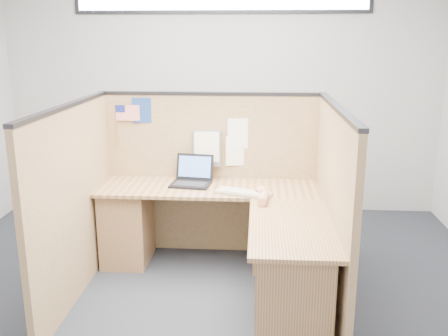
# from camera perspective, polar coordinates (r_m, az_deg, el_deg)

# --- Properties ---
(floor) EXTENTS (5.00, 5.00, 0.00)m
(floor) POSITION_cam_1_polar(r_m,az_deg,el_deg) (4.07, -2.65, -14.85)
(floor) COLOR black
(floor) RESTS_ON ground
(wall_back) EXTENTS (5.00, 0.00, 5.00)m
(wall_back) POSITION_cam_1_polar(r_m,az_deg,el_deg) (5.82, -0.28, 8.71)
(wall_back) COLOR #ACAFB1
(wall_back) RESTS_ON floor
(wall_front) EXTENTS (5.00, 0.00, 5.00)m
(wall_front) POSITION_cam_1_polar(r_m,az_deg,el_deg) (1.47, -13.43, -10.25)
(wall_front) COLOR #ACAFB1
(wall_front) RESTS_ON floor
(cubicle_partitions) EXTENTS (2.06, 1.83, 1.53)m
(cubicle_partitions) POSITION_cam_1_polar(r_m,az_deg,el_deg) (4.16, -2.11, -2.66)
(cubicle_partitions) COLOR olive
(cubicle_partitions) RESTS_ON floor
(l_desk) EXTENTS (1.95, 1.75, 0.73)m
(l_desk) POSITION_cam_1_polar(r_m,az_deg,el_deg) (4.14, 0.29, -8.26)
(l_desk) COLOR brown
(l_desk) RESTS_ON floor
(laptop) EXTENTS (0.37, 0.37, 0.25)m
(laptop) POSITION_cam_1_polar(r_m,az_deg,el_deg) (4.50, -3.74, -1.01)
(laptop) COLOR black
(laptop) RESTS_ON l_desk
(keyboard) EXTENTS (0.50, 0.31, 0.03)m
(keyboard) POSITION_cam_1_polar(r_m,az_deg,el_deg) (4.19, 2.21, -2.85)
(keyboard) COLOR gray
(keyboard) RESTS_ON l_desk
(mouse) EXTENTS (0.11, 0.08, 0.04)m
(mouse) POSITION_cam_1_polar(r_m,az_deg,el_deg) (4.20, 4.32, -2.76)
(mouse) COLOR silver
(mouse) RESTS_ON l_desk
(hand_forearm) EXTENTS (0.11, 0.38, 0.08)m
(hand_forearm) POSITION_cam_1_polar(r_m,az_deg,el_deg) (4.06, 4.48, -3.13)
(hand_forearm) COLOR tan
(hand_forearm) RESTS_ON l_desk
(blue_poster) EXTENTS (0.17, 0.02, 0.23)m
(blue_poster) POSITION_cam_1_polar(r_m,az_deg,el_deg) (4.66, -9.38, 6.52)
(blue_poster) COLOR navy
(blue_poster) RESTS_ON cubicle_partitions
(american_flag) EXTENTS (0.23, 0.01, 0.39)m
(american_flag) POSITION_cam_1_polar(r_m,az_deg,el_deg) (4.69, -11.27, 6.02)
(american_flag) COLOR olive
(american_flag) RESTS_ON cubicle_partitions
(file_holder) EXTENTS (0.26, 0.05, 0.33)m
(file_holder) POSITION_cam_1_polar(r_m,az_deg,el_deg) (4.59, -1.95, 2.26)
(file_holder) COLOR slate
(file_holder) RESTS_ON cubicle_partitions
(paper_left) EXTENTS (0.22, 0.03, 0.28)m
(paper_left) POSITION_cam_1_polar(r_m,az_deg,el_deg) (4.57, 1.80, 3.95)
(paper_left) COLOR white
(paper_left) RESTS_ON cubicle_partitions
(paper_right) EXTENTS (0.22, 0.03, 0.28)m
(paper_right) POSITION_cam_1_polar(r_m,az_deg,el_deg) (4.60, 1.57, 1.97)
(paper_right) COLOR white
(paper_right) RESTS_ON cubicle_partitions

